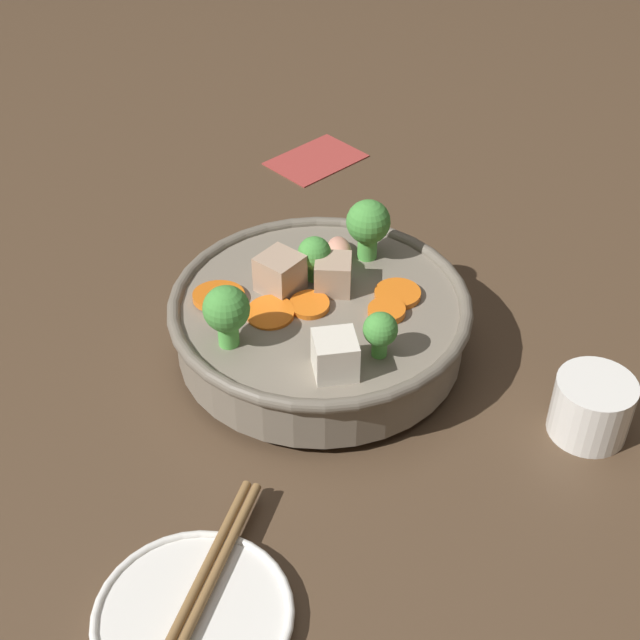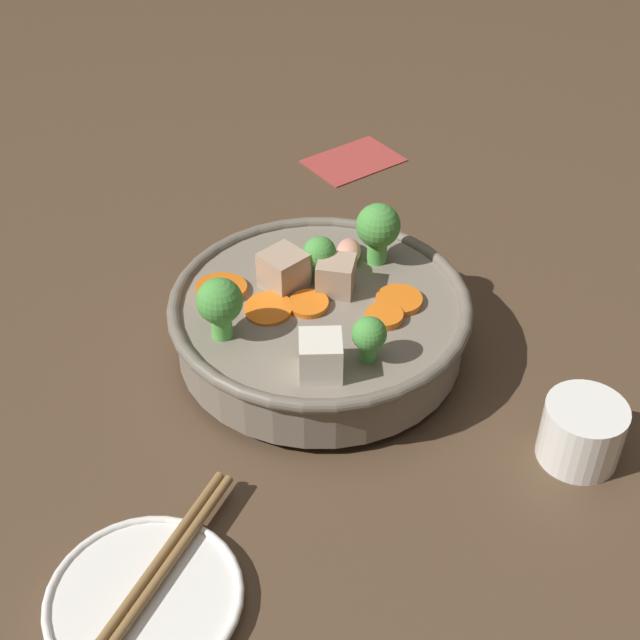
{
  "view_description": "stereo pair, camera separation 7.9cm",
  "coord_description": "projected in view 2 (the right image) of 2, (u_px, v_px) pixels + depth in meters",
  "views": [
    {
      "loc": [
        0.36,
        0.5,
        0.54
      ],
      "look_at": [
        0.0,
        0.0,
        0.04
      ],
      "focal_mm": 50.0,
      "sensor_mm": 36.0,
      "label": 1
    },
    {
      "loc": [
        0.29,
        0.54,
        0.54
      ],
      "look_at": [
        0.0,
        0.0,
        0.04
      ],
      "focal_mm": 50.0,
      "sensor_mm": 36.0,
      "label": 2
    }
  ],
  "objects": [
    {
      "name": "stirfry_bowl",
      "position": [
        320.0,
        317.0,
        0.79
      ],
      "size": [
        0.27,
        0.27,
        0.12
      ],
      "color": "slate",
      "rests_on": "ground_plane"
    },
    {
      "name": "tea_cup",
      "position": [
        582.0,
        432.0,
        0.71
      ],
      "size": [
        0.07,
        0.07,
        0.05
      ],
      "color": "white",
      "rests_on": "ground_plane"
    },
    {
      "name": "napkin",
      "position": [
        354.0,
        160.0,
        1.09
      ],
      "size": [
        0.12,
        0.09,
        0.0
      ],
      "color": "#A33833",
      "rests_on": "ground_plane"
    },
    {
      "name": "chopsticks_pair",
      "position": [
        143.0,
        592.0,
        0.61
      ],
      "size": [
        0.19,
        0.15,
        0.01
      ],
      "color": "olive",
      "rests_on": "side_saucer"
    },
    {
      "name": "ground_plane",
      "position": [
        320.0,
        353.0,
        0.82
      ],
      "size": [
        3.0,
        3.0,
        0.0
      ],
      "primitive_type": "plane",
      "color": "#4C3826"
    },
    {
      "name": "side_saucer",
      "position": [
        145.0,
        600.0,
        0.61
      ],
      "size": [
        0.14,
        0.14,
        0.01
      ],
      "color": "white",
      "rests_on": "ground_plane"
    }
  ]
}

